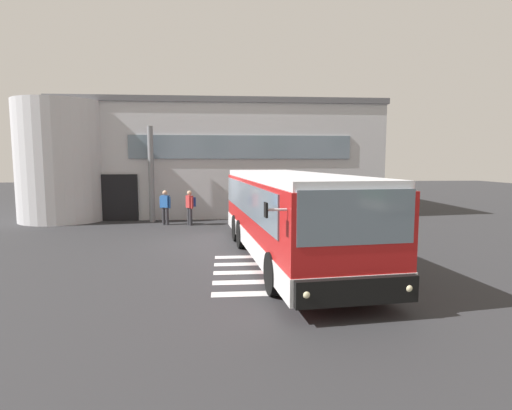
% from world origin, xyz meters
% --- Properties ---
extents(ground_plane, '(80.00, 90.00, 0.02)m').
position_xyz_m(ground_plane, '(0.00, 0.00, -0.01)').
color(ground_plane, '#2B2B2D').
rests_on(ground_plane, ground).
extents(bay_paint_stripes, '(4.40, 3.96, 0.01)m').
position_xyz_m(bay_paint_stripes, '(2.00, -4.20, 0.00)').
color(bay_paint_stripes, silver).
rests_on(bay_paint_stripes, ground).
extents(terminal_building, '(19.32, 13.80, 6.38)m').
position_xyz_m(terminal_building, '(-0.67, 11.55, 3.18)').
color(terminal_building, '#B7B7BC').
rests_on(terminal_building, ground).
extents(entry_support_column, '(0.28, 0.28, 4.80)m').
position_xyz_m(entry_support_column, '(-3.55, 5.40, 2.40)').
color(entry_support_column, slate).
rests_on(entry_support_column, ground).
extents(bus_main_foreground, '(3.63, 10.49, 2.70)m').
position_xyz_m(bus_main_foreground, '(2.09, -2.77, 1.33)').
color(bus_main_foreground, red).
rests_on(bus_main_foreground, ground).
extents(passenger_near_column, '(0.55, 0.35, 1.68)m').
position_xyz_m(passenger_near_column, '(-2.75, 4.41, 0.93)').
color(passenger_near_column, '#2D2D33').
rests_on(passenger_near_column, ground).
extents(passenger_by_doorway, '(0.49, 0.52, 1.68)m').
position_xyz_m(passenger_by_doorway, '(-1.54, 4.23, 0.96)').
color(passenger_by_doorway, '#2D2D33').
rests_on(passenger_by_doorway, ground).
extents(safety_bollard_yellow, '(0.18, 0.18, 0.90)m').
position_xyz_m(safety_bollard_yellow, '(3.67, 3.60, 0.45)').
color(safety_bollard_yellow, yellow).
rests_on(safety_bollard_yellow, ground).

